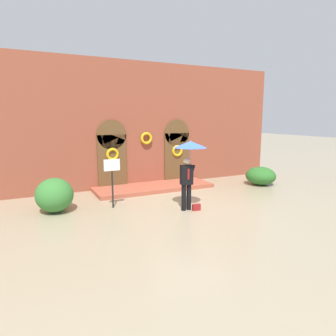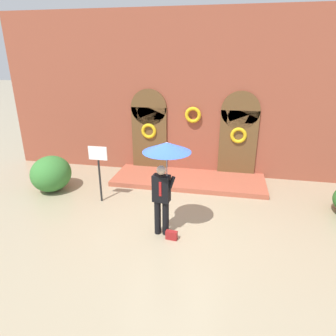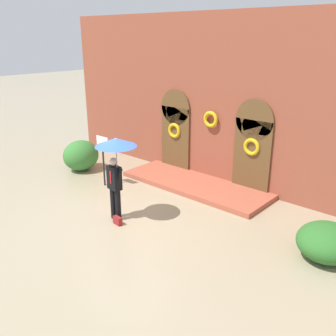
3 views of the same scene
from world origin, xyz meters
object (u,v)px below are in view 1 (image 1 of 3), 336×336
person_with_umbrella (189,154)px  shrub_left (54,195)px  shrub_right (261,176)px  handbag (196,207)px  sign_post (112,175)px

person_with_umbrella → shrub_left: size_ratio=1.73×
person_with_umbrella → shrub_right: bearing=20.7°
handbag → sign_post: (-2.46, 1.58, 1.05)m
handbag → shrub_right: 5.28m
sign_post → shrub_left: 2.01m
person_with_umbrella → handbag: 1.82m
shrub_right → sign_post: bearing=-175.9°
shrub_right → person_with_umbrella: bearing=-159.3°
person_with_umbrella → shrub_right: (5.02, 1.90, -1.49)m
shrub_left → shrub_right: bearing=0.6°
handbag → sign_post: size_ratio=0.16×
person_with_umbrella → sign_post: size_ratio=1.37×
person_with_umbrella → sign_post: (-2.27, 1.38, -0.75)m
person_with_umbrella → handbag: bearing=-47.0°
sign_post → shrub_left: size_ratio=1.26×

